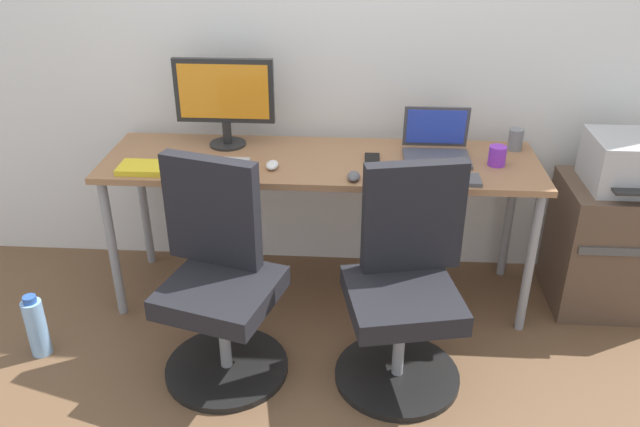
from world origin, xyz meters
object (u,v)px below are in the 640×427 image
Objects in this scene: office_chair_left at (219,282)px; office_chair_right at (405,289)px; desktop_monitor at (224,96)px; coffee_mug at (497,156)px; side_cabinet at (611,245)px; water_bottle_on_floor at (36,327)px; open_laptop at (436,145)px; printer at (631,162)px.

office_chair_left and office_chair_right have the same top height.
desktop_monitor reaches higher than coffee_mug.
side_cabinet is at bearing 3.97° from coffee_mug.
water_bottle_on_floor is 1.36m from desktop_monitor.
office_chair_right is at bearing -103.80° from open_laptop.
office_chair_left reaches higher than side_cabinet.
coffee_mug is at bearing 52.31° from office_chair_right.
office_chair_left is 0.78m from office_chair_right.
office_chair_right reaches higher than coffee_mug.
printer is at bearing -90.00° from side_cabinet.
office_chair_right is 3.03× the size of open_laptop.
side_cabinet is at bearing 90.00° from printer.
open_laptop is (1.79, 0.64, 0.66)m from water_bottle_on_floor.
printer is at bearing 29.58° from office_chair_right.
office_chair_left is 1.45× the size of side_cabinet.
desktop_monitor reaches higher than open_laptop.
coffee_mug is (1.21, 0.56, 0.38)m from office_chair_left.
water_bottle_on_floor is (-2.68, -0.60, -0.62)m from printer.
water_bottle_on_floor is (-1.63, 0.00, -0.28)m from office_chair_right.
office_chair_right is at bearing -150.38° from side_cabinet.
desktop_monitor reaches higher than side_cabinet.
office_chair_left is 1.00× the size of office_chair_right.
office_chair_left reaches higher than water_bottle_on_floor.
coffee_mug is (0.27, -0.09, -0.01)m from open_laptop.
office_chair_left is at bearing -0.13° from water_bottle_on_floor.
water_bottle_on_floor is 0.65× the size of desktop_monitor.
office_chair_left is at bearing -155.26° from coffee_mug.
printer is (1.05, 0.60, 0.35)m from office_chair_right.
open_laptop is at bearing 176.93° from printer.
open_laptop is (1.02, -0.08, -0.19)m from desktop_monitor.
coffee_mug is at bearing 24.74° from office_chair_left.
open_laptop is at bearing 76.20° from office_chair_right.
open_laptop is at bearing -4.39° from desktop_monitor.
office_chair_left is 10.22× the size of coffee_mug.
side_cabinet reaches higher than water_bottle_on_floor.
water_bottle_on_floor is at bearing 179.87° from office_chair_left.
office_chair_left is at bearing -83.58° from desktop_monitor.
printer is at bearing 3.88° from coffee_mug.
open_laptop is at bearing 34.61° from office_chair_left.
side_cabinet is 1.02m from open_laptop.
side_cabinet is 0.44m from printer.
side_cabinet is 2.75m from water_bottle_on_floor.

